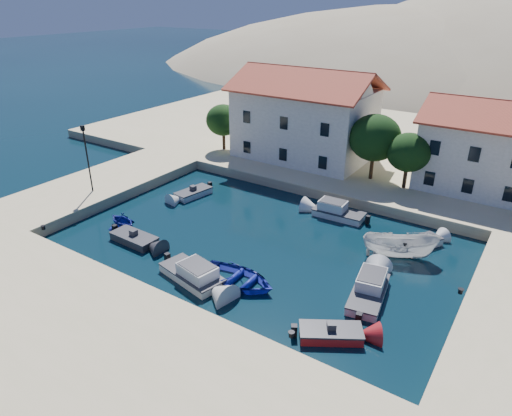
# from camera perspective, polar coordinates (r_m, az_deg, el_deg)

# --- Properties ---
(ground) EXTENTS (400.00, 400.00, 0.00)m
(ground) POSITION_cam_1_polar(r_m,az_deg,el_deg) (29.47, -10.41, -12.20)
(ground) COLOR black
(ground) RESTS_ON ground
(quay_south) EXTENTS (52.00, 12.00, 1.00)m
(quay_south) POSITION_cam_1_polar(r_m,az_deg,el_deg) (26.30, -19.89, -17.46)
(quay_south) COLOR #CBBD8A
(quay_south) RESTS_ON ground
(quay_west) EXTENTS (8.00, 20.00, 1.00)m
(quay_west) POSITION_cam_1_polar(r_m,az_deg,el_deg) (47.82, -18.88, 2.67)
(quay_west) COLOR #CBBD8A
(quay_west) RESTS_ON ground
(quay_north) EXTENTS (80.00, 36.00, 1.00)m
(quay_north) POSITION_cam_1_polar(r_m,az_deg,el_deg) (58.87, 17.49, 6.98)
(quay_north) COLOR #CBBD8A
(quay_north) RESTS_ON ground
(building_left) EXTENTS (14.70, 9.45, 9.70)m
(building_left) POSITION_cam_1_polar(r_m,az_deg,el_deg) (51.27, 6.12, 11.74)
(building_left) COLOR beige
(building_left) RESTS_ON quay_north
(building_mid) EXTENTS (10.50, 8.40, 8.30)m
(building_mid) POSITION_cam_1_polar(r_m,az_deg,el_deg) (47.20, 26.48, 7.18)
(building_mid) COLOR beige
(building_mid) RESTS_ON quay_north
(trees) EXTENTS (37.30, 5.30, 6.45)m
(trees) POSITION_cam_1_polar(r_m,az_deg,el_deg) (45.41, 16.37, 7.68)
(trees) COLOR #382314
(trees) RESTS_ON quay_north
(lamppost) EXTENTS (0.35, 0.25, 6.22)m
(lamppost) POSITION_cam_1_polar(r_m,az_deg,el_deg) (44.18, -20.42, 6.52)
(lamppost) COLOR black
(lamppost) RESTS_ON quay_west
(bollards) EXTENTS (29.36, 9.56, 0.30)m
(bollards) POSITION_cam_1_polar(r_m,az_deg,el_deg) (29.69, -1.42, -8.68)
(bollards) COLOR black
(bollards) RESTS_ON ground
(motorboat_grey_sw) EXTENTS (3.96, 1.85, 1.25)m
(motorboat_grey_sw) POSITION_cam_1_polar(r_m,az_deg,el_deg) (37.13, -14.97, -3.71)
(motorboat_grey_sw) COLOR #323136
(motorboat_grey_sw) RESTS_ON ground
(cabin_cruiser_south) EXTENTS (5.22, 3.04, 1.60)m
(cabin_cruiser_south) POSITION_cam_1_polar(r_m,az_deg,el_deg) (31.65, -8.04, -8.06)
(cabin_cruiser_south) COLOR silver
(cabin_cruiser_south) RESTS_ON ground
(rowboat_south) EXTENTS (5.55, 4.05, 1.13)m
(rowboat_south) POSITION_cam_1_polar(r_m,az_deg,el_deg) (31.19, -2.32, -9.40)
(rowboat_south) COLOR navy
(rowboat_south) RESTS_ON ground
(motorboat_red_se) EXTENTS (3.86, 3.21, 1.25)m
(motorboat_red_se) POSITION_cam_1_polar(r_m,az_deg,el_deg) (27.06, 9.33, -15.21)
(motorboat_red_se) COLOR maroon
(motorboat_red_se) RESTS_ON ground
(cabin_cruiser_east) EXTENTS (2.73, 5.08, 1.60)m
(cabin_cruiser_east) POSITION_cam_1_polar(r_m,az_deg,el_deg) (30.42, 13.89, -10.14)
(cabin_cruiser_east) COLOR silver
(cabin_cruiser_east) RESTS_ON ground
(boat_east) EXTENTS (5.81, 4.19, 2.11)m
(boat_east) POSITION_cam_1_polar(r_m,az_deg,el_deg) (35.59, 17.38, -5.92)
(boat_east) COLOR silver
(boat_east) RESTS_ON ground
(motorboat_white_ne) EXTENTS (2.77, 3.44, 1.25)m
(motorboat_white_ne) POSITION_cam_1_polar(r_m,az_deg,el_deg) (37.56, 20.02, -4.09)
(motorboat_white_ne) COLOR silver
(motorboat_white_ne) RESTS_ON ground
(rowboat_west) EXTENTS (3.21, 2.87, 1.53)m
(rowboat_west) POSITION_cam_1_polar(r_m,az_deg,el_deg) (39.89, -16.26, -2.26)
(rowboat_west) COLOR navy
(rowboat_west) RESTS_ON ground
(motorboat_white_west) EXTENTS (2.18, 3.86, 1.25)m
(motorboat_white_west) POSITION_cam_1_polar(r_m,az_deg,el_deg) (44.45, -7.83, 1.86)
(motorboat_white_west) COLOR silver
(motorboat_white_west) RESTS_ON ground
(cabin_cruiser_north) EXTENTS (4.50, 2.06, 1.60)m
(cabin_cruiser_north) POSITION_cam_1_polar(r_m,az_deg,el_deg) (40.34, 10.32, -0.54)
(cabin_cruiser_north) COLOR silver
(cabin_cruiser_north) RESTS_ON ground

